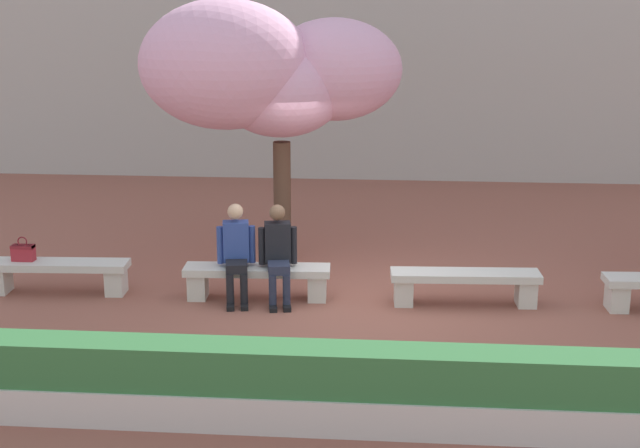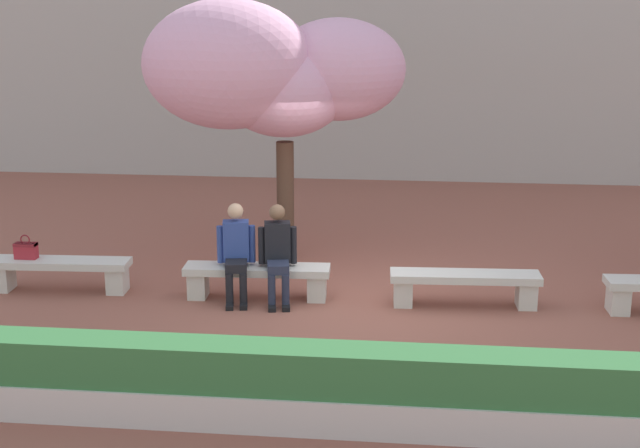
# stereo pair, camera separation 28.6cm
# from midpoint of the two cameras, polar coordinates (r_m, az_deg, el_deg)

# --- Properties ---
(ground_plane) EXTENTS (100.00, 100.00, 0.00)m
(ground_plane) POSITION_cam_midpoint_polar(r_m,az_deg,el_deg) (11.87, 1.88, -4.98)
(ground_plane) COLOR #8E5142
(stone_bench_west_end) EXTENTS (1.96, 0.51, 0.45)m
(stone_bench_west_end) POSITION_cam_midpoint_polar(r_m,az_deg,el_deg) (12.65, -17.10, -2.93)
(stone_bench_west_end) COLOR beige
(stone_bench_west_end) RESTS_ON ground
(stone_bench_near_west) EXTENTS (1.96, 0.51, 0.45)m
(stone_bench_near_west) POSITION_cam_midpoint_polar(r_m,az_deg,el_deg) (11.91, -4.73, -3.39)
(stone_bench_near_west) COLOR beige
(stone_bench_near_west) RESTS_ON ground
(stone_bench_center) EXTENTS (1.96, 0.51, 0.45)m
(stone_bench_center) POSITION_cam_midpoint_polar(r_m,az_deg,el_deg) (11.78, 8.58, -3.71)
(stone_bench_center) COLOR beige
(stone_bench_center) RESTS_ON ground
(person_seated_left) EXTENTS (0.50, 0.72, 1.29)m
(person_seated_left) POSITION_cam_midpoint_polar(r_m,az_deg,el_deg) (11.79, -6.08, -1.62)
(person_seated_left) COLOR black
(person_seated_left) RESTS_ON ground
(person_seated_right) EXTENTS (0.50, 0.72, 1.29)m
(person_seated_right) POSITION_cam_midpoint_polar(r_m,az_deg,el_deg) (11.70, -3.40, -1.69)
(person_seated_right) COLOR black
(person_seated_right) RESTS_ON ground
(handbag) EXTENTS (0.30, 0.15, 0.34)m
(handbag) POSITION_cam_midpoint_polar(r_m,az_deg,el_deg) (12.75, -19.08, -1.67)
(handbag) COLOR #A3232D
(handbag) RESTS_ON stone_bench_west_end
(cherry_tree_main) EXTENTS (3.83, 2.66, 3.91)m
(cherry_tree_main) POSITION_cam_midpoint_polar(r_m,az_deg,el_deg) (13.34, -3.93, 9.66)
(cherry_tree_main) COLOR #513828
(cherry_tree_main) RESTS_ON ground
(planter_hedge_foreground) EXTENTS (12.79, 0.50, 0.80)m
(planter_hedge_foreground) POSITION_cam_midpoint_polar(r_m,az_deg,el_deg) (8.45, 0.62, -10.54)
(planter_hedge_foreground) COLOR beige
(planter_hedge_foreground) RESTS_ON ground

